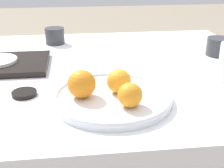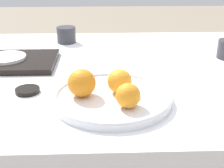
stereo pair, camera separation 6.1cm
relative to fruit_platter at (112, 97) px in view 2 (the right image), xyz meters
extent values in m
cube|color=white|center=(-0.12, 0.25, -0.40)|extent=(1.38, 0.97, 0.77)
cylinder|color=silver|center=(0.00, 0.00, 0.00)|extent=(0.31, 0.31, 0.02)
torus|color=silver|center=(0.00, 0.00, 0.00)|extent=(0.32, 0.32, 0.02)
sphere|color=orange|center=(0.02, 0.02, 0.04)|extent=(0.07, 0.07, 0.07)
sphere|color=orange|center=(-0.08, 0.00, 0.04)|extent=(0.07, 0.07, 0.07)
sphere|color=orange|center=(0.04, -0.07, 0.03)|extent=(0.06, 0.06, 0.06)
cube|color=black|center=(-0.36, 0.30, 0.00)|extent=(0.35, 0.23, 0.02)
cylinder|color=white|center=(-0.36, 0.30, 0.01)|extent=(0.14, 0.14, 0.01)
cylinder|color=#333338|center=(-0.18, 0.58, 0.02)|extent=(0.08, 0.08, 0.07)
cylinder|color=black|center=(-0.24, 0.07, -0.01)|extent=(0.07, 0.07, 0.01)
camera|label=1|loc=(-0.09, -0.74, 0.36)|focal=50.00mm
camera|label=2|loc=(-0.03, -0.74, 0.36)|focal=50.00mm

